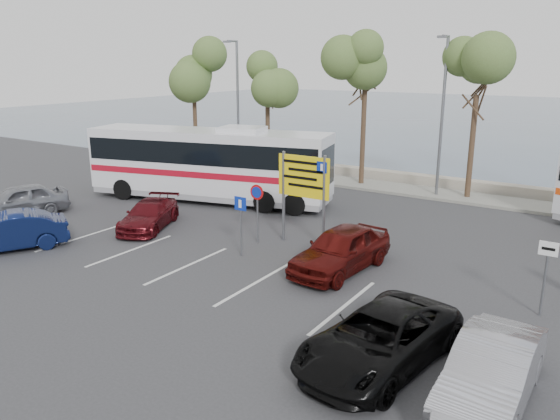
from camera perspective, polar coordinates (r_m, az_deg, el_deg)
The scene contains 23 objects.
ground at distance 19.53m, azimuth -4.97°, elevation -5.59°, with size 120.00×120.00×0.00m, color #323134.
kerb_strip at distance 31.26m, azimuth 10.96°, elevation 2.35°, with size 44.00×2.40×0.15m, color gray.
seawall at distance 33.04m, azimuth 12.30°, elevation 3.37°, with size 48.00×0.80×0.60m, color #9E927E.
sea at distance 75.50m, azimuth 24.53°, elevation 8.72°, with size 140.00×140.00×0.00m, color #415668.
tree_far_left at distance 37.98m, azimuth -9.07°, elevation 14.22°, with size 3.20×3.20×7.60m.
tree_left at distance 34.29m, azimuth -1.33°, elevation 13.76°, with size 3.20×3.20×7.20m.
tree_mid at distance 31.08m, azimuth 8.95°, elevation 14.62°, with size 3.20×3.20×8.00m.
tree_right at distance 29.14m, azimuth 20.00°, elevation 12.90°, with size 3.20×3.20×7.40m.
street_lamp_left at distance 35.13m, azimuth -4.52°, elevation 11.46°, with size 0.45×1.15×8.01m.
street_lamp_right at distance 29.15m, azimuth 16.59°, elevation 10.09°, with size 0.45×1.15×8.01m.
direction_sign at distance 20.82m, azimuth 2.48°, elevation 2.77°, with size 2.20×0.12×3.60m.
sign_no_stop at distance 21.21m, azimuth -2.40°, elevation 0.63°, with size 0.60×0.08×2.35m.
sign_parking at distance 19.77m, azimuth -4.12°, elevation -0.82°, with size 0.50×0.07×2.25m.
sign_taxi at distance 16.82m, azimuth 26.03°, elevation -5.51°, with size 0.50×0.07×2.20m.
lane_markings at distance 19.51m, azimuth -9.44°, elevation -5.76°, with size 12.02×4.20×0.01m, color silver, non-canonical shape.
coach_bus_left at distance 27.88m, azimuth -7.44°, elevation 4.54°, with size 12.65×5.51×3.86m.
car_silver_a at distance 27.77m, azimuth -25.71°, elevation 0.87°, with size 1.75×4.36×1.48m, color gray.
car_blue at distance 23.01m, azimuth -26.65°, elevation -2.09°, with size 1.50×4.31×1.42m, color #0F1A47.
car_maroon at distance 23.99m, azimuth -13.53°, elevation -0.50°, with size 1.63×4.02×1.17m, color #540E13.
car_red at distance 18.70m, azimuth 6.37°, elevation -4.10°, with size 1.81×4.49×1.53m, color #4D0D0B.
suv_black at distance 13.32m, azimuth 10.39°, elevation -13.10°, with size 2.23×4.84×1.35m, color black.
car_silver_b at distance 12.62m, azimuth 21.24°, elevation -15.51°, with size 1.50×4.29×1.41m, color #939298.
pedestrian_near at distance 28.68m, azimuth -13.13°, elevation 2.69°, with size 0.63×0.42×1.74m, color #84A1C0.
Camera 1 is at (11.30, -14.32, 6.97)m, focal length 35.00 mm.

